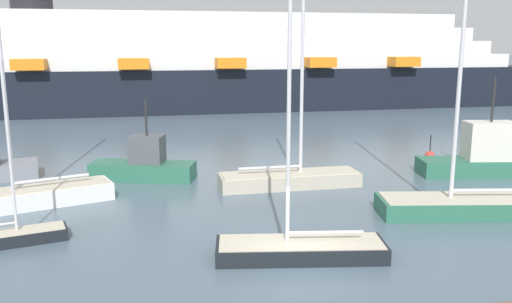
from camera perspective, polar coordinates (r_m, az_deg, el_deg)
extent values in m
plane|color=slate|center=(17.64, 4.80, -12.49)|extent=(600.00, 600.00, 0.00)
cube|color=white|center=(25.89, -23.28, -4.61)|extent=(7.45, 4.18, 0.79)
cube|color=beige|center=(25.78, -23.35, -3.72)|extent=(7.13, 3.95, 0.04)
cylinder|color=silver|center=(25.83, -21.10, -2.76)|extent=(3.12, 1.24, 0.14)
cube|color=#2D6B51|center=(24.32, 21.40, -5.54)|extent=(7.39, 3.23, 0.73)
cube|color=beige|center=(24.21, 21.47, -4.66)|extent=(7.08, 3.02, 0.04)
cylinder|color=silver|center=(23.13, 21.35, 11.13)|extent=(0.17, 0.17, 13.17)
cylinder|color=silver|center=(24.55, 23.76, -3.83)|extent=(3.20, 0.65, 0.14)
cube|color=#BCB29E|center=(27.14, 3.62, -3.06)|extent=(7.23, 2.10, 0.70)
cube|color=beige|center=(27.05, 3.63, -2.30)|extent=(6.94, 1.94, 0.04)
cylinder|color=silver|center=(26.47, 4.99, 8.57)|extent=(0.17, 0.17, 10.26)
cylinder|color=silver|center=(26.72, 1.49, -1.73)|extent=(3.23, 0.23, 0.14)
cube|color=black|center=(21.45, -25.14, -8.50)|extent=(4.20, 2.10, 0.45)
cube|color=beige|center=(21.37, -25.20, -7.88)|extent=(4.02, 1.97, 0.04)
cylinder|color=silver|center=(20.61, -25.02, 0.30)|extent=(0.10, 0.10, 6.19)
cube|color=black|center=(18.40, 4.82, -10.52)|extent=(5.94, 2.50, 0.55)
cube|color=beige|center=(18.29, 4.83, -9.67)|extent=(5.69, 2.33, 0.04)
cylinder|color=silver|center=(17.19, 3.54, 3.15)|extent=(0.14, 0.14, 8.25)
cylinder|color=silver|center=(18.30, 7.48, -8.62)|extent=(2.58, 0.47, 0.11)
cube|color=#2D6B51|center=(32.04, 23.08, -1.53)|extent=(7.10, 3.06, 0.89)
cube|color=silver|center=(31.91, 23.85, 1.08)|extent=(2.89, 1.93, 2.09)
cylinder|color=#262626|center=(31.62, 24.18, 5.08)|extent=(0.14, 0.14, 2.40)
cube|color=#2D6B51|center=(29.10, -12.04, -2.06)|extent=(5.76, 3.21, 0.93)
cube|color=#4C5156|center=(28.77, -11.62, 0.24)|extent=(2.01, 1.74, 1.46)
cylinder|color=#262626|center=(28.49, -11.76, 3.58)|extent=(0.11, 0.11, 1.92)
sphere|color=red|center=(34.72, 18.18, -0.46)|extent=(0.61, 0.61, 0.61)
cylinder|color=black|center=(34.57, 18.26, 0.87)|extent=(0.06, 0.06, 1.03)
cube|color=black|center=(60.27, -8.26, 6.72)|extent=(82.71, 14.44, 4.53)
cube|color=white|center=(60.10, -8.34, 9.58)|extent=(76.07, 12.82, 1.48)
cube|color=white|center=(60.07, -8.38, 10.99)|extent=(71.51, 12.05, 1.48)
cube|color=white|center=(60.08, -8.42, 12.40)|extent=(66.95, 11.29, 1.48)
cube|color=white|center=(60.12, -8.47, 13.82)|extent=(62.38, 10.52, 1.48)
cube|color=orange|center=(54.89, -23.21, 8.61)|extent=(3.04, 2.41, 1.04)
cube|color=orange|center=(53.95, -13.03, 9.20)|extent=(3.04, 2.41, 1.04)
cube|color=orange|center=(54.72, -2.78, 9.51)|extent=(3.04, 2.41, 1.04)
cube|color=orange|center=(57.11, 6.90, 9.52)|extent=(3.04, 2.41, 1.04)
cube|color=orange|center=(60.94, 15.58, 9.31)|extent=(3.04, 2.41, 1.04)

